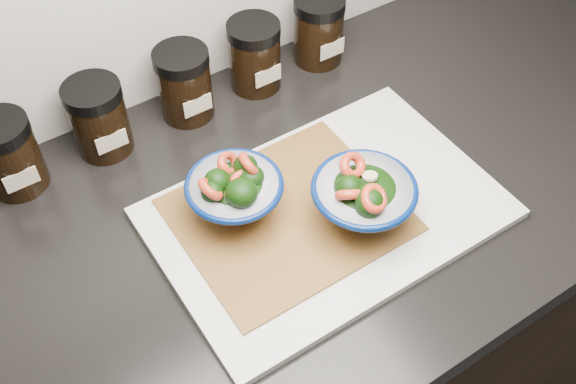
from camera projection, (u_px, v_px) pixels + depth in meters
countertop at (231, 244)px, 0.90m from camera, size 3.50×0.60×0.04m
cutting_board at (327, 213)px, 0.90m from camera, size 0.45×0.30×0.01m
bamboo_mat at (288, 215)px, 0.89m from camera, size 0.28×0.24×0.00m
bowl_left at (235, 192)px, 0.86m from camera, size 0.13×0.13×0.09m
bowl_right at (363, 198)px, 0.85m from camera, size 0.14×0.14×0.10m
spice_jar_a at (9, 155)px, 0.90m from camera, size 0.08×0.08×0.11m
spice_jar_b at (99, 118)px, 0.94m from camera, size 0.08×0.08×0.11m
spice_jar_c at (184, 84)px, 0.99m from camera, size 0.08×0.08×0.11m
spice_jar_d at (255, 55)px, 1.04m from camera, size 0.08×0.08×0.11m
spice_jar_e at (319, 30)px, 1.08m from camera, size 0.08×0.08×0.11m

